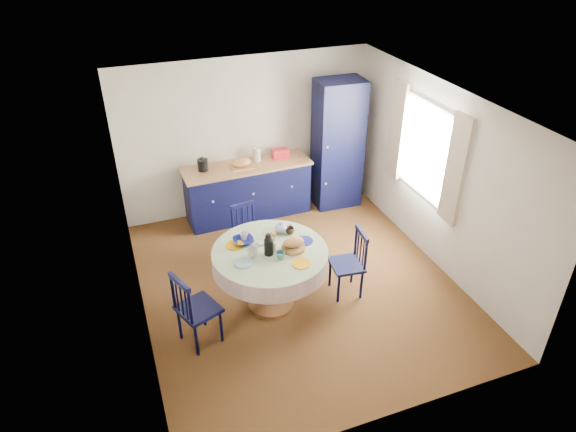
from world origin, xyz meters
name	(u,v)px	position (x,y,z in m)	size (l,w,h in m)	color
floor	(298,284)	(0.00, 0.00, 0.00)	(4.50, 4.50, 0.00)	black
ceiling	(300,104)	(0.00, 0.00, 2.50)	(4.50, 4.50, 0.00)	white
wall_back	(246,136)	(0.00, 2.25, 1.25)	(4.00, 0.02, 2.50)	silver
wall_left	(130,235)	(-2.00, 0.00, 1.25)	(0.02, 4.50, 2.50)	silver
wall_right	(438,177)	(2.00, 0.00, 1.25)	(0.02, 4.50, 2.50)	silver
window	(425,150)	(1.95, 0.30, 1.52)	(0.10, 1.74, 1.45)	white
kitchen_counter	(248,189)	(-0.10, 1.96, 0.46)	(2.03, 0.68, 1.14)	black
pantry_cabinet	(338,145)	(1.40, 1.85, 1.05)	(0.76, 0.56, 2.11)	black
dining_table	(271,259)	(-0.47, -0.27, 0.72)	(1.39, 1.39, 1.12)	#542D18
chair_left	(195,309)	(-1.47, -0.58, 0.50)	(0.55, 0.56, 0.98)	black
chair_far	(247,234)	(-0.47, 0.76, 0.44)	(0.43, 0.42, 0.87)	black
chair_right	(350,263)	(0.56, -0.37, 0.46)	(0.43, 0.45, 0.91)	black
mug_a	(253,252)	(-0.70, -0.30, 0.89)	(0.12, 0.12, 0.10)	silver
mug_b	(280,255)	(-0.41, -0.47, 0.89)	(0.10, 0.10, 0.09)	#30656C
mug_c	(290,231)	(-0.12, -0.01, 0.89)	(0.11, 0.11, 0.09)	black
mug_d	(244,236)	(-0.69, 0.06, 0.89)	(0.10, 0.10, 0.10)	silver
cobalt_bowl	(243,241)	(-0.72, -0.01, 0.88)	(0.25, 0.25, 0.06)	navy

